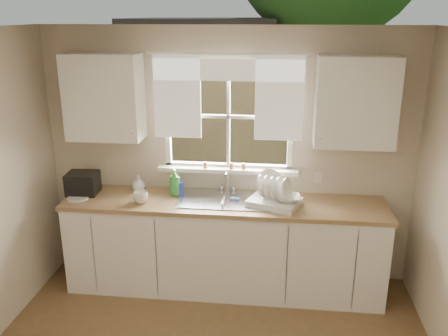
# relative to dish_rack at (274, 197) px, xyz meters

# --- Properties ---
(room_walls) EXTENTS (3.62, 4.02, 2.50)m
(room_walls) POSITION_rel_dish_rack_xyz_m (-0.47, -1.71, 0.25)
(room_walls) COLOR beige
(room_walls) RESTS_ON ground
(ceiling) EXTENTS (3.60, 4.00, 0.02)m
(ceiling) POSITION_rel_dish_rack_xyz_m (-0.47, -1.65, 1.51)
(ceiling) COLOR silver
(ceiling) RESTS_ON room_walls
(window) EXTENTS (1.38, 0.16, 1.06)m
(window) POSITION_rel_dish_rack_xyz_m (-0.47, 0.35, 0.50)
(window) COLOR white
(window) RESTS_ON room_walls
(curtains) EXTENTS (1.50, 0.03, 0.81)m
(curtains) POSITION_rel_dish_rack_xyz_m (-0.47, 0.30, 0.95)
(curtains) COLOR white
(curtains) RESTS_ON room_walls
(base_cabinets) EXTENTS (3.00, 0.62, 0.87)m
(base_cabinets) POSITION_rel_dish_rack_xyz_m (-0.47, 0.03, -0.55)
(base_cabinets) COLOR silver
(base_cabinets) RESTS_ON ground
(countertop) EXTENTS (3.04, 0.65, 0.04)m
(countertop) POSITION_rel_dish_rack_xyz_m (-0.47, 0.03, -0.10)
(countertop) COLOR olive
(countertop) RESTS_ON base_cabinets
(upper_cabinet_left) EXTENTS (0.70, 0.33, 0.80)m
(upper_cabinet_left) POSITION_rel_dish_rack_xyz_m (-1.62, 0.18, 0.86)
(upper_cabinet_left) COLOR silver
(upper_cabinet_left) RESTS_ON room_walls
(upper_cabinet_right) EXTENTS (0.70, 0.33, 0.80)m
(upper_cabinet_right) POSITION_rel_dish_rack_xyz_m (0.68, 0.18, 0.86)
(upper_cabinet_right) COLOR silver
(upper_cabinet_right) RESTS_ON room_walls
(wall_outlet) EXTENTS (0.08, 0.01, 0.12)m
(wall_outlet) POSITION_rel_dish_rack_xyz_m (0.41, 0.34, 0.09)
(wall_outlet) COLOR beige
(wall_outlet) RESTS_ON room_walls
(sill_jars) EXTENTS (0.42, 0.04, 0.06)m
(sill_jars) POSITION_rel_dish_rack_xyz_m (-0.47, 0.29, 0.19)
(sill_jars) COLOR brown
(sill_jars) RESTS_ON window
(sink) EXTENTS (0.88, 0.52, 0.40)m
(sink) POSITION_rel_dish_rack_xyz_m (-0.47, 0.06, -0.15)
(sink) COLOR #B7B7BC
(sink) RESTS_ON countertop
(dish_rack) EXTENTS (0.54, 0.47, 0.31)m
(dish_rack) POSITION_rel_dish_rack_xyz_m (0.00, 0.00, 0.00)
(dish_rack) COLOR white
(dish_rack) RESTS_ON countertop
(bowl) EXTENTS (0.23, 0.23, 0.05)m
(bowl) POSITION_rel_dish_rack_xyz_m (0.13, -0.05, 0.01)
(bowl) COLOR beige
(bowl) RESTS_ON dish_rack
(soap_bottle_a) EXTENTS (0.13, 0.13, 0.27)m
(soap_bottle_a) POSITION_rel_dish_rack_xyz_m (-0.96, 0.14, 0.06)
(soap_bottle_a) COLOR green
(soap_bottle_a) RESTS_ON countertop
(soap_bottle_b) EXTENTS (0.11, 0.11, 0.18)m
(soap_bottle_b) POSITION_rel_dish_rack_xyz_m (-0.93, 0.16, 0.02)
(soap_bottle_b) COLOR #3041B7
(soap_bottle_b) RESTS_ON countertop
(soap_bottle_c) EXTENTS (0.13, 0.13, 0.16)m
(soap_bottle_c) POSITION_rel_dish_rack_xyz_m (-1.34, 0.20, 0.01)
(soap_bottle_c) COLOR beige
(soap_bottle_c) RESTS_ON countertop
(saucer) EXTENTS (0.20, 0.20, 0.01)m
(saucer) POSITION_rel_dish_rack_xyz_m (-1.87, -0.06, -0.07)
(saucer) COLOR beige
(saucer) RESTS_ON countertop
(cup) EXTENTS (0.17, 0.17, 0.11)m
(cup) POSITION_rel_dish_rack_xyz_m (-1.24, -0.09, -0.02)
(cup) COLOR silver
(cup) RESTS_ON countertop
(black_appliance) EXTENTS (0.30, 0.27, 0.21)m
(black_appliance) POSITION_rel_dish_rack_xyz_m (-1.87, 0.08, 0.03)
(black_appliance) COLOR black
(black_appliance) RESTS_ON countertop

